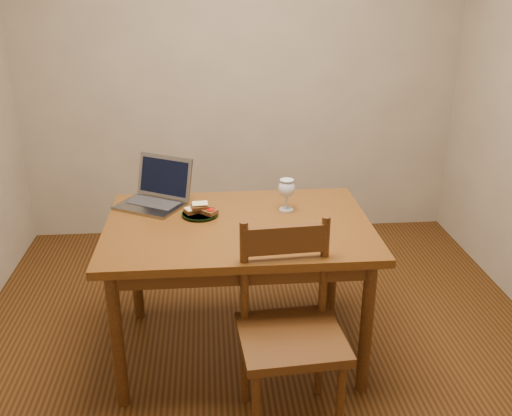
{
  "coord_description": "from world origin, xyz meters",
  "views": [
    {
      "loc": [
        -0.24,
        -2.54,
        1.86
      ],
      "look_at": [
        -0.02,
        0.06,
        0.8
      ],
      "focal_mm": 40.0,
      "sensor_mm": 36.0,
      "label": 1
    }
  ],
  "objects": [
    {
      "name": "chair",
      "position": [
        0.08,
        -0.52,
        0.51
      ],
      "size": [
        0.46,
        0.45,
        0.47
      ],
      "rotation": [
        0.0,
        0.0,
        0.07
      ],
      "color": "#371D0B",
      "rests_on": "floor"
    },
    {
      "name": "back_wall",
      "position": [
        0.0,
        1.61,
        1.3
      ],
      "size": [
        3.2,
        0.02,
        2.6
      ],
      "primitive_type": "cube",
      "color": "gray",
      "rests_on": "floor"
    },
    {
      "name": "floor",
      "position": [
        0.0,
        0.0,
        -0.01
      ],
      "size": [
        3.2,
        3.2,
        0.02
      ],
      "primitive_type": "cube",
      "color": "black",
      "rests_on": "ground"
    },
    {
      "name": "laptop",
      "position": [
        -0.53,
        0.32,
        0.8
      ],
      "size": [
        0.43,
        0.42,
        0.24
      ],
      "rotation": [
        0.0,
        0.0,
        -0.53
      ],
      "color": "slate",
      "rests_on": "table"
    },
    {
      "name": "sandwich_top",
      "position": [
        -0.3,
        0.13,
        0.79
      ],
      "size": [
        0.1,
        0.07,
        0.03
      ],
      "primitive_type": null,
      "rotation": [
        0.0,
        0.0,
        0.17
      ],
      "color": "#381E0C",
      "rests_on": "plate"
    },
    {
      "name": "sandwich_cheese",
      "position": [
        -0.33,
        0.13,
        0.77
      ],
      "size": [
        0.11,
        0.09,
        0.03
      ],
      "primitive_type": null,
      "rotation": [
        0.0,
        0.0,
        0.44
      ],
      "color": "#381E0C",
      "rests_on": "plate"
    },
    {
      "name": "milk_glass",
      "position": [
        0.15,
        0.16,
        0.82
      ],
      "size": [
        0.09,
        0.09,
        0.17
      ],
      "primitive_type": null,
      "color": "white",
      "rests_on": "table"
    },
    {
      "name": "table",
      "position": [
        -0.11,
        0.01,
        0.65
      ],
      "size": [
        1.3,
        0.9,
        0.74
      ],
      "color": "#47240B",
      "rests_on": "floor"
    },
    {
      "name": "front_wall",
      "position": [
        0.0,
        -1.61,
        1.3
      ],
      "size": [
        3.2,
        0.02,
        2.6
      ],
      "primitive_type": "cube",
      "color": "gray",
      "rests_on": "floor"
    },
    {
      "name": "plate",
      "position": [
        -0.3,
        0.13,
        0.75
      ],
      "size": [
        0.19,
        0.19,
        0.02
      ],
      "primitive_type": "cylinder",
      "color": "black",
      "rests_on": "table"
    },
    {
      "name": "sandwich_tomato",
      "position": [
        -0.26,
        0.12,
        0.77
      ],
      "size": [
        0.11,
        0.11,
        0.03
      ],
      "primitive_type": null,
      "rotation": [
        0.0,
        0.0,
        -0.74
      ],
      "color": "#381E0C",
      "rests_on": "plate"
    }
  ]
}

